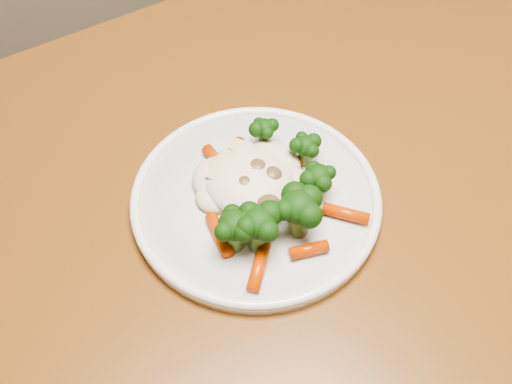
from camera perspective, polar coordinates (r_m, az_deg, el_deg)
dining_table at (r=0.70m, az=-0.59°, el=-9.31°), size 1.20×0.85×0.75m
plate at (r=0.63m, az=-0.00°, el=-0.79°), size 0.24×0.24×0.01m
meal at (r=0.60m, az=0.69°, el=0.00°), size 0.15×0.17×0.05m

